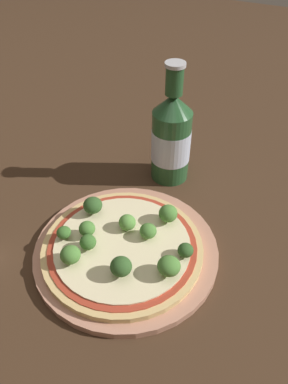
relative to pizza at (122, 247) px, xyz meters
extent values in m
plane|color=#3D2819|center=(-0.01, 0.02, -0.02)|extent=(3.00, 3.00, 0.00)
cylinder|color=tan|center=(0.01, 0.00, -0.01)|extent=(0.29, 0.29, 0.01)
cylinder|color=tan|center=(0.00, 0.00, 0.00)|extent=(0.25, 0.25, 0.01)
cylinder|color=#A83823|center=(0.00, 0.00, 0.00)|extent=(0.23, 0.23, 0.00)
cylinder|color=beige|center=(0.00, 0.00, 0.01)|extent=(0.21, 0.21, 0.00)
cylinder|color=#89A866|center=(-0.02, -0.08, 0.01)|extent=(0.01, 0.01, 0.01)
ellipsoid|color=#477A33|center=(-0.02, -0.08, 0.03)|extent=(0.03, 0.03, 0.03)
cylinder|color=#89A866|center=(0.03, -0.03, 0.01)|extent=(0.01, 0.01, 0.01)
ellipsoid|color=#477A33|center=(0.03, -0.03, 0.02)|extent=(0.03, 0.03, 0.02)
cylinder|color=#89A866|center=(0.02, -0.09, 0.01)|extent=(0.01, 0.01, 0.01)
ellipsoid|color=#2D5123|center=(0.02, -0.09, 0.02)|extent=(0.02, 0.02, 0.02)
cylinder|color=#89A866|center=(0.04, 0.08, 0.01)|extent=(0.01, 0.01, 0.01)
ellipsoid|color=#2D5123|center=(0.04, 0.08, 0.02)|extent=(0.03, 0.03, 0.03)
cylinder|color=#89A866|center=(-0.05, -0.03, 0.01)|extent=(0.01, 0.01, 0.01)
ellipsoid|color=#2D5123|center=(-0.05, -0.03, 0.03)|extent=(0.03, 0.03, 0.03)
cylinder|color=#89A866|center=(0.00, 0.06, 0.01)|extent=(0.01, 0.01, 0.01)
ellipsoid|color=#477A33|center=(0.00, 0.06, 0.02)|extent=(0.03, 0.03, 0.02)
cylinder|color=#89A866|center=(0.03, 0.01, 0.01)|extent=(0.01, 0.01, 0.01)
ellipsoid|color=#568E3D|center=(0.03, 0.01, 0.02)|extent=(0.03, 0.03, 0.02)
cylinder|color=#89A866|center=(-0.03, 0.09, 0.01)|extent=(0.01, 0.01, 0.01)
ellipsoid|color=#386628|center=(-0.03, 0.09, 0.02)|extent=(0.02, 0.02, 0.02)
cylinder|color=#89A866|center=(-0.06, 0.05, 0.01)|extent=(0.01, 0.01, 0.01)
ellipsoid|color=#477A33|center=(-0.06, 0.05, 0.02)|extent=(0.03, 0.03, 0.03)
cylinder|color=#89A866|center=(0.08, -0.04, 0.01)|extent=(0.01, 0.01, 0.01)
ellipsoid|color=#477A33|center=(0.08, -0.04, 0.02)|extent=(0.03, 0.03, 0.03)
cylinder|color=#89A866|center=(-0.03, 0.04, 0.01)|extent=(0.01, 0.01, 0.01)
ellipsoid|color=#386628|center=(-0.03, 0.04, 0.02)|extent=(0.02, 0.02, 0.02)
cylinder|color=#234C28|center=(0.22, 0.02, 0.05)|extent=(0.07, 0.07, 0.14)
cylinder|color=#B2BCD1|center=(0.22, 0.02, 0.05)|extent=(0.07, 0.07, 0.06)
cone|color=#234C28|center=(0.22, 0.02, 0.14)|extent=(0.07, 0.07, 0.03)
cylinder|color=#234C28|center=(0.22, 0.02, 0.18)|extent=(0.03, 0.03, 0.05)
cylinder|color=#B2B2B7|center=(0.22, 0.02, 0.20)|extent=(0.03, 0.03, 0.01)
camera|label=1|loc=(-0.32, -0.20, 0.44)|focal=35.00mm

